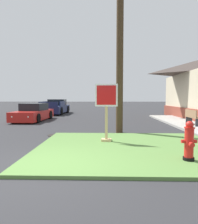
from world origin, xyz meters
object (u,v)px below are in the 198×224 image
pickup_truck_navy (56,108)px  utility_pole (120,17)px  fire_hydrant (189,142)px  parked_sedan_red (34,113)px  manhole_cover (56,135)px  street_bench (193,117)px  stop_sign (106,113)px

pickup_truck_navy → utility_pole: size_ratio=0.51×
fire_hydrant → parked_sedan_red: (-7.28, 9.40, -0.01)m
fire_hydrant → pickup_truck_navy: bearing=114.7°
manhole_cover → street_bench: size_ratio=0.49×
fire_hydrant → utility_pole: 6.64m
stop_sign → parked_sedan_red: (-5.22, 7.22, -0.57)m
pickup_truck_navy → utility_pole: 13.41m
pickup_truck_navy → street_bench: (10.00, -9.17, -0.03)m
parked_sedan_red → street_bench: size_ratio=3.10×
fire_hydrant → parked_sedan_red: size_ratio=0.23×
utility_pole → fire_hydrant: bearing=-72.1°
stop_sign → manhole_cover: (-2.21, 1.48, -1.10)m
manhole_cover → parked_sedan_red: size_ratio=0.16×
parked_sedan_red → street_bench: (10.11, -3.00, 0.04)m
fire_hydrant → pickup_truck_navy: (-7.16, 15.57, 0.06)m
parked_sedan_red → utility_pole: 9.06m
stop_sign → parked_sedan_red: stop_sign is taller
parked_sedan_red → utility_pole: (5.85, -5.00, 4.78)m
stop_sign → pickup_truck_navy: stop_sign is taller
fire_hydrant → stop_sign: stop_sign is taller
fire_hydrant → manhole_cover: size_ratio=1.42×
fire_hydrant → parked_sedan_red: parked_sedan_red is taller
parked_sedan_red → fire_hydrant: bearing=-52.3°
parked_sedan_red → pickup_truck_navy: bearing=89.0°
pickup_truck_navy → street_bench: pickup_truck_navy is taller
street_bench → pickup_truck_navy: bearing=137.5°
stop_sign → street_bench: (4.89, 4.22, -0.53)m
fire_hydrant → manhole_cover: (-4.27, 3.67, -0.54)m
stop_sign → pickup_truck_navy: 14.34m
parked_sedan_red → pickup_truck_navy: size_ratio=0.84×
street_bench → utility_pole: bearing=-154.9°
fire_hydrant → street_bench: size_ratio=0.70×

